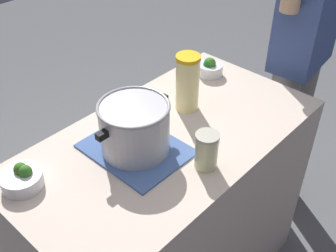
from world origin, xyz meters
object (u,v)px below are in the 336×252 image
at_px(mason_jar, 206,151).
at_px(lemonade_pitcher, 187,83).
at_px(cooking_pot, 135,127).
at_px(broccoli_bowl_front, 210,68).
at_px(person_cook, 301,53).
at_px(broccoli_bowl_center, 22,178).

bearing_deg(mason_jar, lemonade_pitcher, 51.21).
bearing_deg(cooking_pot, broccoli_bowl_front, 12.62).
bearing_deg(lemonade_pitcher, cooking_pot, -173.25).
xyz_separation_m(lemonade_pitcher, person_cook, (0.68, -0.14, -0.09)).
bearing_deg(mason_jar, person_cook, 8.52).
distance_m(mason_jar, person_cook, 0.91).
height_order(cooking_pot, person_cook, person_cook).
bearing_deg(lemonade_pitcher, broccoli_bowl_front, 19.26).
bearing_deg(lemonade_pitcher, person_cook, -11.45).
xyz_separation_m(broccoli_bowl_center, person_cook, (1.37, -0.24, 0.00)).
relative_size(cooking_pot, broccoli_bowl_front, 2.82).
xyz_separation_m(mason_jar, person_cook, (0.90, 0.14, -0.04)).
bearing_deg(mason_jar, cooking_pot, 113.79).
xyz_separation_m(cooking_pot, person_cook, (1.01, -0.10, -0.07)).
distance_m(lemonade_pitcher, mason_jar, 0.35).
bearing_deg(person_cook, cooking_pot, 174.32).
relative_size(lemonade_pitcher, broccoli_bowl_center, 1.73).
distance_m(lemonade_pitcher, broccoli_bowl_front, 0.30).
distance_m(cooking_pot, person_cook, 1.01).
bearing_deg(broccoli_bowl_front, person_cook, -29.59).
bearing_deg(broccoli_bowl_front, lemonade_pitcher, -160.74).
height_order(lemonade_pitcher, broccoli_bowl_center, lemonade_pitcher).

